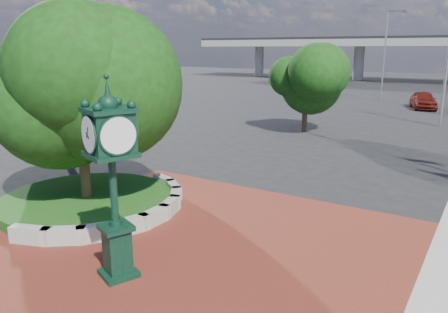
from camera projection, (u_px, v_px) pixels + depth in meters
ground at (200, 238)px, 13.23m from camera, size 200.00×200.00×0.00m
plaza at (180, 249)px, 12.41m from camera, size 12.00×12.00×0.04m
planter_wall at (134, 212)px, 14.57m from camera, size 2.96×6.77×0.54m
grass_bed at (87, 201)px, 15.78m from camera, size 6.10×6.10×0.40m
tree_planter at (79, 104)px, 14.93m from camera, size 5.20×5.20×6.33m
tree_northwest at (53, 77)px, 23.08m from camera, size 5.60×5.60×6.93m
tree_street at (306, 84)px, 29.29m from camera, size 4.40×4.40×5.45m
post_clock at (112, 173)px, 10.31m from camera, size 1.28×1.28×4.95m
parked_car at (423, 100)px, 41.21m from camera, size 3.34×5.20×1.65m
street_lamp_far at (387, 49)px, 45.94m from camera, size 2.08×0.57×9.34m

